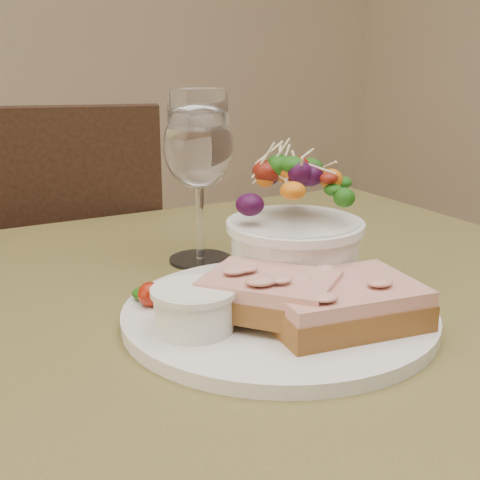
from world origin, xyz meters
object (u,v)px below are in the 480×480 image
dinner_plate (279,315)px  wine_glass (199,152)px  cafe_table (266,405)px  sandwich_back (270,294)px  salad_bowl (295,222)px  chair_far (52,425)px  sandwich_front (341,303)px  ramekin (194,307)px

dinner_plate → wine_glass: 0.22m
cafe_table → wine_glass: 0.27m
sandwich_back → salad_bowl: salad_bowl is taller
chair_far → dinner_plate: size_ratio=3.27×
dinner_plate → sandwich_back: sandwich_back is taller
chair_far → wine_glass: size_ratio=5.14×
dinner_plate → sandwich_front: sandwich_front is taller
dinner_plate → ramekin: 0.09m
sandwich_back → wine_glass: 0.22m
chair_far → sandwich_back: chair_far is taller
cafe_table → sandwich_front: 0.15m
dinner_plate → sandwich_back: 0.04m
cafe_table → sandwich_back: bearing=-119.0°
chair_far → wine_glass: bearing=117.7°
sandwich_front → ramekin: ramekin is taller
sandwich_back → chair_far: bearing=145.3°
sandwich_back → dinner_plate: bearing=92.2°
wine_glass → dinner_plate: bearing=-93.4°
chair_far → dinner_plate: 0.83m
dinner_plate → sandwich_back: size_ratio=2.08×
dinner_plate → wine_glass: size_ratio=1.57×
salad_bowl → ramekin: bearing=-156.4°
cafe_table → chair_far: (-0.08, 0.65, -0.36)m
cafe_table → salad_bowl: 0.18m
cafe_table → chair_far: chair_far is taller
ramekin → salad_bowl: (0.13, 0.06, 0.04)m
salad_bowl → wine_glass: (-0.04, 0.13, 0.05)m
salad_bowl → wine_glass: wine_glass is taller
sandwich_front → salad_bowl: salad_bowl is taller
cafe_table → salad_bowl: size_ratio=6.30×
chair_far → sandwich_front: chair_far is taller
sandwich_back → wine_glass: (0.03, 0.20, 0.09)m
cafe_table → sandwich_back: sandwich_back is taller
sandwich_back → ramekin: bearing=-139.9°
cafe_table → chair_far: 0.75m
salad_bowl → wine_glass: 0.15m
chair_far → wine_glass: wine_glass is taller
wine_glass → salad_bowl: bearing=-73.6°
sandwich_front → ramekin: size_ratio=2.12×
ramekin → cafe_table: bearing=21.7°
ramekin → chair_far: bearing=89.1°
chair_far → dinner_plate: (0.07, -0.68, 0.46)m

